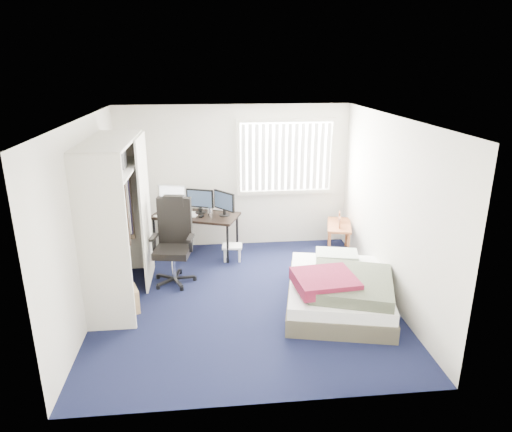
{
  "coord_description": "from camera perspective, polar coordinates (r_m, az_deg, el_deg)",
  "views": [
    {
      "loc": [
        -0.44,
        -5.69,
        3.13
      ],
      "look_at": [
        0.2,
        0.4,
        1.09
      ],
      "focal_mm": 32.0,
      "sensor_mm": 36.0,
      "label": 1
    }
  ],
  "objects": [
    {
      "name": "footstool",
      "position": [
        7.64,
        -2.99,
        -4.1
      ],
      "size": [
        0.35,
        0.29,
        0.27
      ],
      "color": "white",
      "rests_on": "ground"
    },
    {
      "name": "ground",
      "position": [
        6.51,
        -1.44,
        -10.3
      ],
      "size": [
        4.2,
        4.2,
        0.0
      ],
      "primitive_type": "plane",
      "color": "black",
      "rests_on": "ground"
    },
    {
      "name": "room_shell",
      "position": [
        5.94,
        -1.56,
        2.58
      ],
      "size": [
        4.2,
        4.2,
        4.2
      ],
      "color": "silver",
      "rests_on": "ground"
    },
    {
      "name": "desk",
      "position": [
        7.83,
        -7.5,
        0.49
      ],
      "size": [
        1.57,
        1.12,
        1.16
      ],
      "color": "black",
      "rests_on": "ground"
    },
    {
      "name": "office_chair",
      "position": [
        6.95,
        -10.2,
        -4.14
      ],
      "size": [
        0.7,
        0.7,
        1.3
      ],
      "color": "black",
      "rests_on": "ground"
    },
    {
      "name": "nightstand",
      "position": [
        7.95,
        10.33,
        -1.44
      ],
      "size": [
        0.57,
        0.85,
        0.71
      ],
      "color": "brown",
      "rests_on": "ground"
    },
    {
      "name": "window_assembly",
      "position": [
        8.0,
        3.76,
        7.36
      ],
      "size": [
        1.72,
        0.09,
        1.32
      ],
      "color": "white",
      "rests_on": "ground"
    },
    {
      "name": "closet",
      "position": [
        6.34,
        -16.97,
        1.32
      ],
      "size": [
        0.64,
        1.84,
        2.22
      ],
      "color": "beige",
      "rests_on": "ground"
    },
    {
      "name": "pine_box",
      "position": [
        6.38,
        -16.49,
        -10.15
      ],
      "size": [
        0.51,
        0.44,
        0.32
      ],
      "primitive_type": "cube",
      "rotation": [
        0.0,
        0.0,
        0.33
      ],
      "color": "tan",
      "rests_on": "ground"
    },
    {
      "name": "bed",
      "position": [
        6.3,
        10.35,
        -9.0
      ],
      "size": [
        1.69,
        2.03,
        0.6
      ],
      "color": "#464132",
      "rests_on": "ground"
    }
  ]
}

